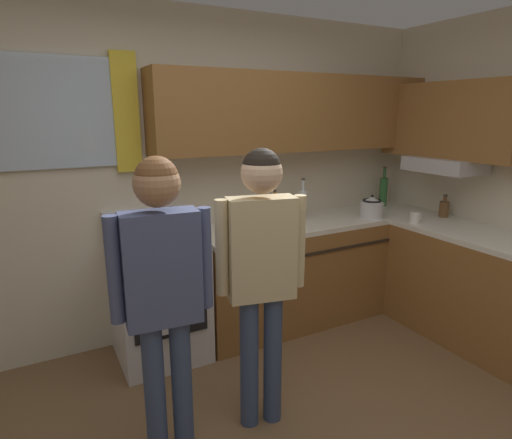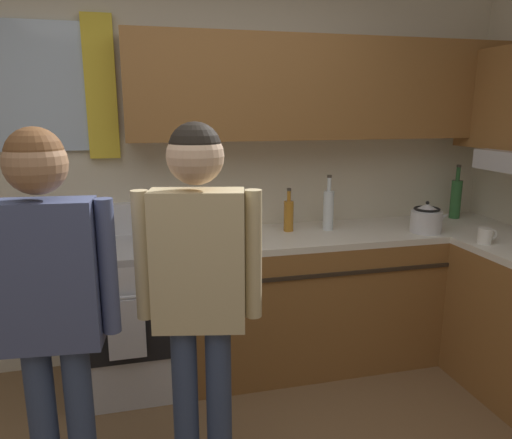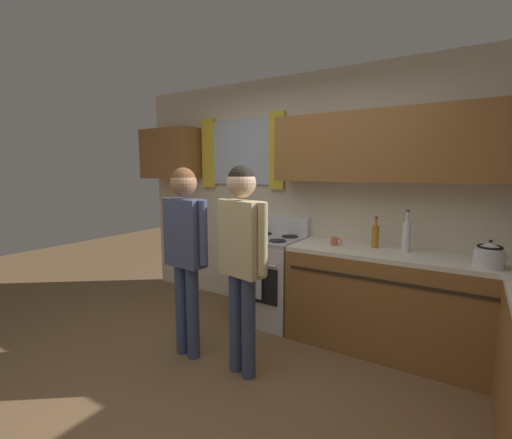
{
  "view_description": "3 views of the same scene",
  "coord_description": "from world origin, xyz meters",
  "px_view_note": "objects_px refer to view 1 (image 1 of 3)",
  "views": [
    {
      "loc": [
        -1.07,
        -1.41,
        1.82
      ],
      "look_at": [
        0.26,
        1.08,
        1.11
      ],
      "focal_mm": 29.95,
      "sensor_mm": 36.0,
      "label": 1
    },
    {
      "loc": [
        -0.21,
        -1.28,
        1.68
      ],
      "look_at": [
        0.29,
        0.74,
        1.2
      ],
      "focal_mm": 33.38,
      "sensor_mm": 36.0,
      "label": 2
    },
    {
      "loc": [
        1.47,
        -1.61,
        1.6
      ],
      "look_at": [
        0.03,
        0.69,
        1.22
      ],
      "focal_mm": 24.54,
      "sensor_mm": 36.0,
      "label": 3
    }
  ],
  "objects_px": {
    "stove_oven": "(159,297)",
    "mug_ceramic_white": "(415,218)",
    "bottle_squat_brown": "(444,209)",
    "adult_in_plaid": "(261,259)",
    "cup_terracotta": "(243,226)",
    "bottle_wine_green": "(383,191)",
    "adult_left": "(162,280)",
    "bottle_tall_clear": "(303,204)",
    "bottle_oil_amber": "(275,210)",
    "stovetop_kettle": "(372,207)"
  },
  "relations": [
    {
      "from": "bottle_wine_green",
      "to": "adult_in_plaid",
      "type": "distance_m",
      "value": 2.36
    },
    {
      "from": "bottle_wine_green",
      "to": "stovetop_kettle",
      "type": "xyz_separation_m",
      "value": [
        -0.45,
        -0.32,
        -0.06
      ]
    },
    {
      "from": "bottle_squat_brown",
      "to": "stovetop_kettle",
      "type": "height_order",
      "value": "stovetop_kettle"
    },
    {
      "from": "stovetop_kettle",
      "to": "adult_in_plaid",
      "type": "xyz_separation_m",
      "value": [
        -1.59,
        -0.85,
        0.04
      ]
    },
    {
      "from": "stove_oven",
      "to": "mug_ceramic_white",
      "type": "bearing_deg",
      "value": -13.21
    },
    {
      "from": "bottle_oil_amber",
      "to": "bottle_wine_green",
      "type": "height_order",
      "value": "bottle_wine_green"
    },
    {
      "from": "mug_ceramic_white",
      "to": "stovetop_kettle",
      "type": "height_order",
      "value": "stovetop_kettle"
    },
    {
      "from": "stove_oven",
      "to": "cup_terracotta",
      "type": "xyz_separation_m",
      "value": [
        0.71,
        -0.02,
        0.47
      ]
    },
    {
      "from": "mug_ceramic_white",
      "to": "adult_in_plaid",
      "type": "height_order",
      "value": "adult_in_plaid"
    },
    {
      "from": "bottle_squat_brown",
      "to": "mug_ceramic_white",
      "type": "xyz_separation_m",
      "value": [
        -0.4,
        -0.04,
        -0.03
      ]
    },
    {
      "from": "cup_terracotta",
      "to": "bottle_wine_green",
      "type": "bearing_deg",
      "value": 6.14
    },
    {
      "from": "bottle_wine_green",
      "to": "bottle_tall_clear",
      "type": "relative_size",
      "value": 1.07
    },
    {
      "from": "bottle_squat_brown",
      "to": "stovetop_kettle",
      "type": "xyz_separation_m",
      "value": [
        -0.59,
        0.29,
        0.02
      ]
    },
    {
      "from": "cup_terracotta",
      "to": "adult_in_plaid",
      "type": "bearing_deg",
      "value": -111.14
    },
    {
      "from": "bottle_wine_green",
      "to": "bottle_squat_brown",
      "type": "distance_m",
      "value": 0.64
    },
    {
      "from": "cup_terracotta",
      "to": "bottle_oil_amber",
      "type": "bearing_deg",
      "value": 16.17
    },
    {
      "from": "stove_oven",
      "to": "bottle_wine_green",
      "type": "height_order",
      "value": "bottle_wine_green"
    },
    {
      "from": "bottle_oil_amber",
      "to": "bottle_wine_green",
      "type": "xyz_separation_m",
      "value": [
        1.31,
        0.08,
        0.04
      ]
    },
    {
      "from": "bottle_tall_clear",
      "to": "mug_ceramic_white",
      "type": "distance_m",
      "value": 0.96
    },
    {
      "from": "stove_oven",
      "to": "bottle_tall_clear",
      "type": "distance_m",
      "value": 1.44
    },
    {
      "from": "bottle_oil_amber",
      "to": "mug_ceramic_white",
      "type": "xyz_separation_m",
      "value": [
        1.05,
        -0.57,
        -0.06
      ]
    },
    {
      "from": "cup_terracotta",
      "to": "adult_left",
      "type": "bearing_deg",
      "value": -133.06
    },
    {
      "from": "bottle_squat_brown",
      "to": "stovetop_kettle",
      "type": "distance_m",
      "value": 0.66
    },
    {
      "from": "stovetop_kettle",
      "to": "bottle_oil_amber",
      "type": "bearing_deg",
      "value": 164.18
    },
    {
      "from": "stove_oven",
      "to": "bottle_squat_brown",
      "type": "relative_size",
      "value": 5.37
    },
    {
      "from": "mug_ceramic_white",
      "to": "stovetop_kettle",
      "type": "bearing_deg",
      "value": 119.49
    },
    {
      "from": "bottle_tall_clear",
      "to": "adult_in_plaid",
      "type": "relative_size",
      "value": 0.22
    },
    {
      "from": "bottle_wine_green",
      "to": "cup_terracotta",
      "type": "bearing_deg",
      "value": -173.86
    },
    {
      "from": "adult_in_plaid",
      "to": "adult_left",
      "type": "bearing_deg",
      "value": -178.11
    },
    {
      "from": "stovetop_kettle",
      "to": "adult_in_plaid",
      "type": "relative_size",
      "value": 0.17
    },
    {
      "from": "mug_ceramic_white",
      "to": "bottle_tall_clear",
      "type": "bearing_deg",
      "value": 145.25
    },
    {
      "from": "stovetop_kettle",
      "to": "adult_in_plaid",
      "type": "bearing_deg",
      "value": -151.99
    },
    {
      "from": "bottle_oil_amber",
      "to": "adult_in_plaid",
      "type": "distance_m",
      "value": 1.31
    },
    {
      "from": "adult_left",
      "to": "adult_in_plaid",
      "type": "xyz_separation_m",
      "value": [
        0.56,
        0.02,
        0.01
      ]
    },
    {
      "from": "mug_ceramic_white",
      "to": "bottle_squat_brown",
      "type": "bearing_deg",
      "value": 5.04
    },
    {
      "from": "bottle_wine_green",
      "to": "bottle_oil_amber",
      "type": "bearing_deg",
      "value": -176.59
    },
    {
      "from": "cup_terracotta",
      "to": "adult_left",
      "type": "distance_m",
      "value": 1.39
    },
    {
      "from": "cup_terracotta",
      "to": "stovetop_kettle",
      "type": "bearing_deg",
      "value": -6.81
    },
    {
      "from": "bottle_squat_brown",
      "to": "bottle_oil_amber",
      "type": "bearing_deg",
      "value": 159.65
    },
    {
      "from": "bottle_squat_brown",
      "to": "adult_in_plaid",
      "type": "distance_m",
      "value": 2.25
    },
    {
      "from": "bottle_oil_amber",
      "to": "adult_in_plaid",
      "type": "relative_size",
      "value": 0.17
    },
    {
      "from": "bottle_squat_brown",
      "to": "adult_left",
      "type": "xyz_separation_m",
      "value": [
        -2.74,
        -0.57,
        0.05
      ]
    },
    {
      "from": "stove_oven",
      "to": "adult_left",
      "type": "bearing_deg",
      "value": -103.07
    },
    {
      "from": "stovetop_kettle",
      "to": "bottle_wine_green",
      "type": "bearing_deg",
      "value": 35.67
    },
    {
      "from": "bottle_wine_green",
      "to": "mug_ceramic_white",
      "type": "distance_m",
      "value": 0.71
    },
    {
      "from": "stove_oven",
      "to": "cup_terracotta",
      "type": "relative_size",
      "value": 10.11
    },
    {
      "from": "bottle_tall_clear",
      "to": "stovetop_kettle",
      "type": "distance_m",
      "value": 0.64
    },
    {
      "from": "bottle_oil_amber",
      "to": "cup_terracotta",
      "type": "distance_m",
      "value": 0.37
    },
    {
      "from": "adult_left",
      "to": "adult_in_plaid",
      "type": "bearing_deg",
      "value": 1.89
    },
    {
      "from": "stove_oven",
      "to": "adult_left",
      "type": "relative_size",
      "value": 0.68
    }
  ]
}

